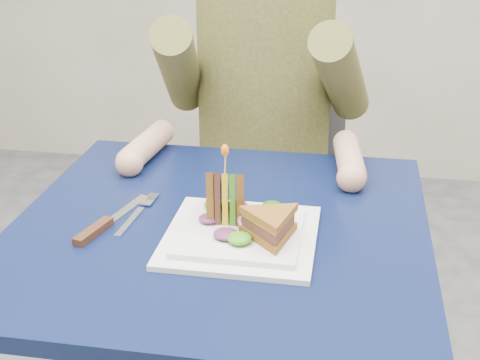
% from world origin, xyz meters
% --- Properties ---
extents(table, '(0.75, 0.75, 0.73)m').
position_xyz_m(table, '(0.00, 0.00, 0.65)').
color(table, black).
rests_on(table, ground).
extents(chair, '(0.42, 0.40, 0.93)m').
position_xyz_m(chair, '(0.00, 0.68, 0.54)').
color(chair, '#47474C').
rests_on(chair, ground).
extents(diner, '(0.54, 0.59, 0.74)m').
position_xyz_m(diner, '(-0.00, 0.56, 0.91)').
color(diner, '#4D4C23').
rests_on(diner, chair).
extents(plate, '(0.26, 0.26, 0.02)m').
position_xyz_m(plate, '(0.05, -0.05, 0.74)').
color(plate, white).
rests_on(plate, table).
extents(sandwich_flat, '(0.17, 0.17, 0.05)m').
position_xyz_m(sandwich_flat, '(0.10, -0.08, 0.78)').
color(sandwich_flat, brown).
rests_on(sandwich_flat, plate).
extents(sandwich_upright, '(0.09, 0.15, 0.15)m').
position_xyz_m(sandwich_upright, '(0.01, -0.01, 0.78)').
color(sandwich_upright, brown).
rests_on(sandwich_upright, plate).
extents(fork, '(0.03, 0.18, 0.01)m').
position_xyz_m(fork, '(-0.16, 0.00, 0.73)').
color(fork, silver).
rests_on(fork, table).
extents(knife, '(0.07, 0.22, 0.02)m').
position_xyz_m(knife, '(-0.21, -0.06, 0.74)').
color(knife, silver).
rests_on(knife, table).
extents(toothpick, '(0.01, 0.01, 0.06)m').
position_xyz_m(toothpick, '(0.01, -0.01, 0.85)').
color(toothpick, tan).
rests_on(toothpick, sandwich_upright).
extents(toothpick_frill, '(0.01, 0.01, 0.02)m').
position_xyz_m(toothpick_frill, '(0.01, -0.01, 0.88)').
color(toothpick_frill, orange).
rests_on(toothpick_frill, sandwich_upright).
extents(lettuce_spill, '(0.15, 0.13, 0.02)m').
position_xyz_m(lettuce_spill, '(0.05, -0.04, 0.76)').
color(lettuce_spill, '#337A14').
rests_on(lettuce_spill, plate).
extents(onion_ring, '(0.04, 0.04, 0.02)m').
position_xyz_m(onion_ring, '(0.06, -0.05, 0.77)').
color(onion_ring, '#9E4C7A').
rests_on(onion_ring, plate).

